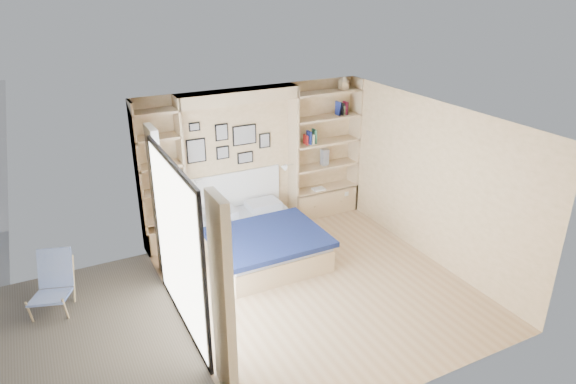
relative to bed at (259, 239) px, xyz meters
name	(u,v)px	position (x,y,z in m)	size (l,w,h in m)	color
ground	(317,285)	(0.38, -1.20, -0.27)	(4.50, 4.50, 0.00)	tan
room_shell	(249,186)	(-0.01, 0.32, 0.80)	(4.50, 4.50, 4.50)	beige
bed	(259,239)	(0.00, 0.00, 0.00)	(1.71, 2.09, 1.07)	tan
photo_gallery	(228,143)	(-0.07, 1.02, 1.33)	(1.48, 0.02, 0.82)	black
reading_lamps	(243,174)	(0.08, 0.80, 0.83)	(1.92, 0.12, 0.15)	silver
shelf_decor	(318,126)	(1.57, 0.86, 1.44)	(3.46, 0.23, 2.03)	#A51E1E
deck	(50,363)	(-3.22, -1.20, -0.27)	(3.20, 4.00, 0.05)	brown
deck_chair	(53,283)	(-3.04, -0.05, 0.10)	(0.68, 0.88, 0.78)	tan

